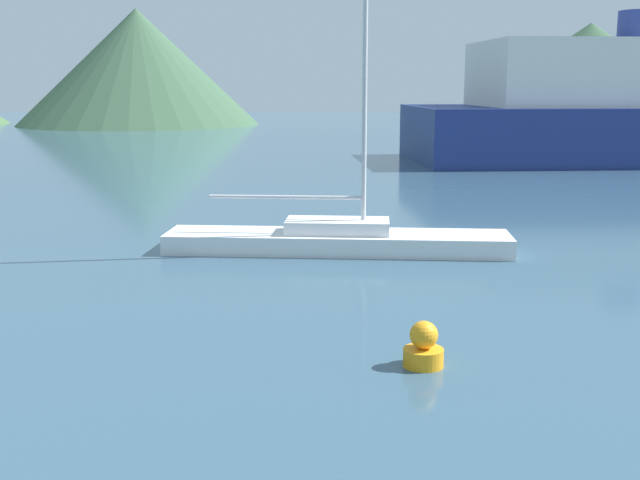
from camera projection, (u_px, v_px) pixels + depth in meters
The scene contains 5 objects.
sailboat_inner at pixel (338, 237), 20.34m from camera, with size 8.72×1.79×10.53m.
ferry_distant at pixel (635, 109), 44.15m from camera, with size 25.59×13.11×8.07m.
buoy_marker at pixel (424, 348), 12.08m from camera, with size 0.61×0.61×0.71m.
hill_central at pixel (138, 67), 82.77m from camera, with size 24.80×24.80×11.79m.
hill_east at pixel (588, 74), 81.59m from camera, with size 29.96×29.96×10.26m.
Camera 1 is at (1.53, -1.34, 4.20)m, focal length 45.00 mm.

